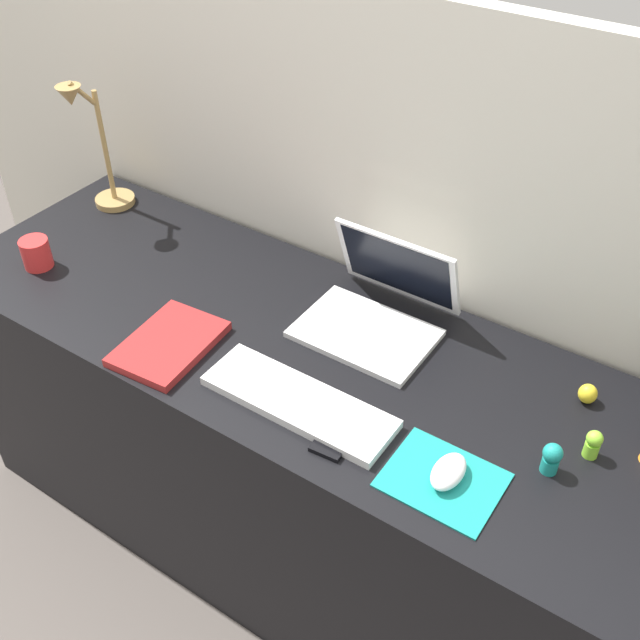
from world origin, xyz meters
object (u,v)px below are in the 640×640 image
Objects in this scene: keyboard at (299,402)px; toy_figurine_teal at (552,458)px; laptop at (380,303)px; toy_figurine_yellow at (588,394)px; mouse at (448,472)px; toy_figurine_lime at (593,444)px; cell_phone at (338,433)px; coffee_mug at (36,253)px; desk_lamp at (96,150)px; notebook_pad at (169,344)px.

toy_figurine_teal is at bearing 14.26° from keyboard.
laptop reaches higher than toy_figurine_yellow.
mouse is 1.55× the size of toy_figurine_lime.
keyboard is 0.59m from toy_figurine_yellow.
coffee_mug reaches higher than cell_phone.
desk_lamp is (-1.00, 0.35, 0.17)m from cell_phone.
desk_lamp is 1.38m from toy_figurine_yellow.
coffee_mug is 1.34m from toy_figurine_yellow.
cell_phone is 1.68× the size of coffee_mug.
cell_phone is 0.94m from coffee_mug.
toy_figurine_yellow is (-0.05, 0.14, -0.01)m from toy_figurine_lime.
mouse is 1.16m from coffee_mug.
cell_phone is at bearing -5.82° from notebook_pad.
desk_lamp is (-0.89, 0.01, 0.12)m from laptop.
notebook_pad is 0.90m from toy_figurine_lime.
laptop is 3.12× the size of mouse.
mouse is 0.68m from notebook_pad.
toy_figurine_teal reaches higher than cell_phone.
toy_figurine_yellow is at bearing 90.55° from toy_figurine_teal.
desk_lamp is at bearing 174.94° from toy_figurine_lime.
coffee_mug is (-0.93, 0.06, 0.03)m from cell_phone.
laptop reaches higher than mouse.
toy_figurine_teal is at bearing -123.22° from toy_figurine_lime.
laptop is 0.73× the size of keyboard.
coffee_mug is 1.80× the size of toy_figurine_yellow.
coffee_mug is (-0.82, 0.03, 0.03)m from keyboard.
cell_phone is at bearing -11.67° from keyboard.
laptop is 0.48m from notebook_pad.
desk_lamp reaches higher than keyboard.
coffee_mug is at bearing 178.30° from mouse.
desk_lamp is at bearing 143.38° from notebook_pad.
toy_figurine_teal is at bearing 4.72° from notebook_pad.
toy_figurine_lime is at bearing -5.06° from desk_lamp.
keyboard is at bearing -144.88° from toy_figurine_yellow.
mouse is 1.43× the size of toy_figurine_teal.
cell_phone is (-0.22, -0.02, -0.02)m from mouse.
toy_figurine_yellow is (0.48, 0.34, 0.01)m from keyboard.
cell_phone is 0.40m from toy_figurine_teal.
toy_figurine_yellow is at bearing 111.59° from toy_figurine_lime.
toy_figurine_teal is at bearing -8.51° from desk_lamp.
keyboard reaches higher than cell_phone.
toy_figurine_yellow reaches higher than keyboard.
notebook_pad reaches higher than cell_phone.
coffee_mug is (-0.48, 0.05, 0.03)m from notebook_pad.
toy_figurine_teal is (1.37, -0.20, -0.14)m from desk_lamp.
coffee_mug is 1.23× the size of toy_figurine_lime.
desk_lamp reaches higher than cell_phone.
notebook_pad is at bearing -170.57° from toy_figurine_teal.
mouse is 0.40× the size of notebook_pad.
notebook_pad is at bearing -178.87° from mouse.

